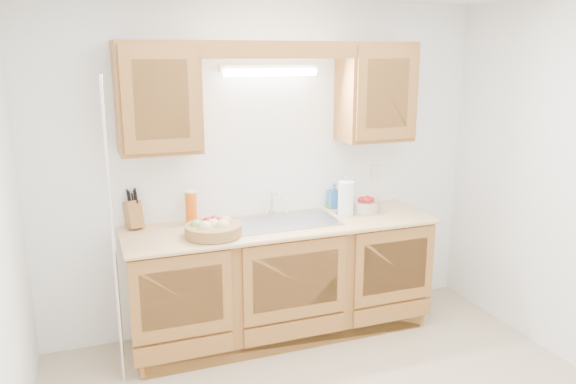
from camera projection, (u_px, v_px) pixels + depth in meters
name	position (u px, v px, depth m)	size (l,w,h in m)	color
room	(357.00, 221.00, 2.98)	(3.52, 3.50, 2.50)	#C7AF90
base_cabinets	(281.00, 280.00, 4.26)	(2.20, 0.60, 0.86)	#935F2B
countertop	(281.00, 225.00, 4.14)	(2.30, 0.63, 0.04)	tan
upper_cabinet_left	(157.00, 98.00, 3.77)	(0.55, 0.33, 0.75)	#935F2B
upper_cabinet_right	(375.00, 92.00, 4.33)	(0.55, 0.33, 0.75)	#935F2B
valance	(281.00, 50.00, 3.85)	(2.20, 0.05, 0.12)	#935F2B
fluorescent_fixture	(270.00, 70.00, 4.09)	(0.76, 0.08, 0.08)	white
sink	(280.00, 231.00, 4.17)	(0.84, 0.46, 0.36)	#9E9EA3
wire_shelf_pole	(113.00, 238.00, 3.48)	(0.03, 0.03, 2.00)	silver
outlet_plate	(376.00, 172.00, 4.68)	(0.08, 0.01, 0.12)	white
fruit_basket	(213.00, 228.00, 3.83)	(0.40, 0.40, 0.12)	olive
knife_block	(133.00, 214.00, 3.99)	(0.14, 0.18, 0.29)	#935F2B
orange_canister	(191.00, 207.00, 4.08)	(0.08, 0.08, 0.25)	#E5570C
soap_bottle	(334.00, 196.00, 4.52)	(0.09, 0.09, 0.20)	blue
sponge	(333.00, 206.00, 4.55)	(0.12, 0.09, 0.02)	#CC333F
paper_towel	(346.00, 199.00, 4.32)	(0.15, 0.15, 0.31)	silver
apple_bowl	(365.00, 205.00, 4.42)	(0.25, 0.25, 0.13)	silver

